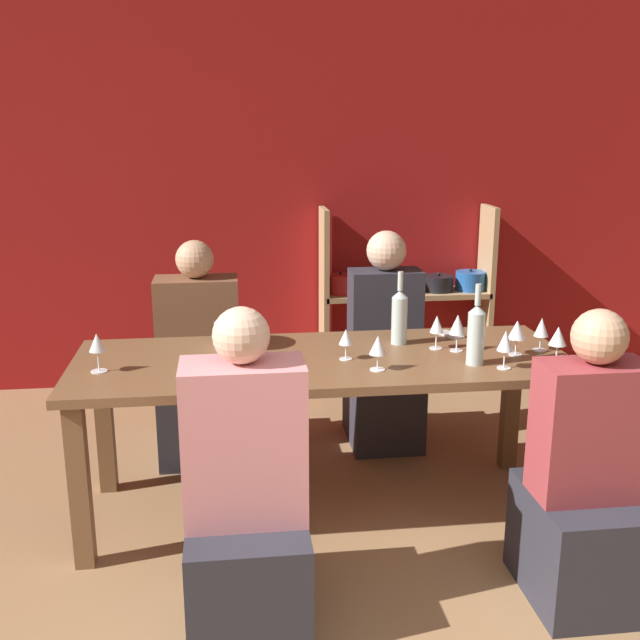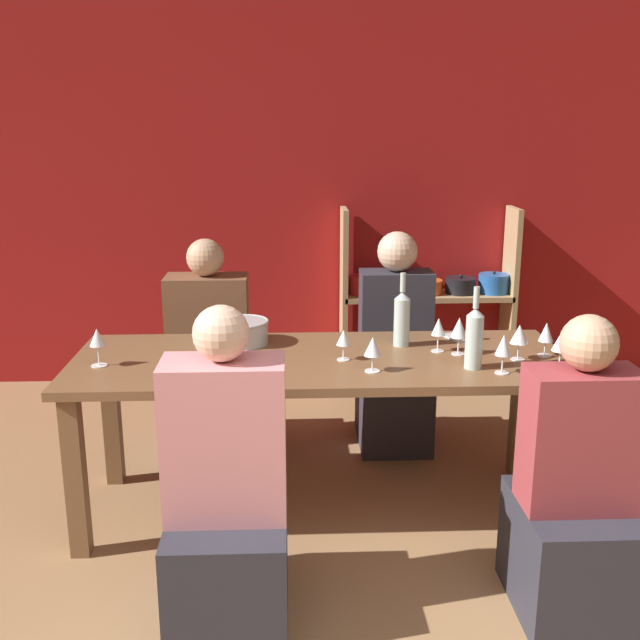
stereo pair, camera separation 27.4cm
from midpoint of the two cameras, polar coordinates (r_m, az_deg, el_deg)
wall_back_red at (r=5.24m, az=-3.36°, el=9.75°), size 8.80×0.06×2.70m
shelf_unit at (r=5.31m, az=5.23°, el=0.02°), size 1.19×0.30×1.25m
dining_table at (r=3.46m, az=-2.07°, el=-4.40°), size 2.27×0.84×0.77m
mixing_bowl at (r=3.62m, az=-8.24°, el=-1.00°), size 0.25×0.25×0.12m
wine_bottle_green at (r=3.33m, az=9.51°, el=-1.04°), size 0.08×0.08×0.36m
wine_bottle_dark at (r=3.60m, az=3.91°, el=0.29°), size 0.08×0.08×0.36m
wine_glass_red_a at (r=3.51m, az=12.64°, el=-0.83°), size 0.08×0.08×0.16m
wine_glass_red_b at (r=3.37m, az=-18.88°, el=-1.79°), size 0.07×0.07×0.17m
wine_glass_red_c at (r=3.61m, az=14.46°, el=-0.65°), size 0.07×0.07×0.16m
wine_glass_white_a at (r=3.22m, az=2.01°, el=-2.04°), size 0.08×0.08×0.15m
wine_glass_white_b at (r=3.30m, az=11.66°, el=-1.68°), size 0.07×0.07×0.17m
wine_glass_empty_a at (r=3.36m, az=-0.34°, el=-1.40°), size 0.07×0.07×0.14m
wine_glass_empty_b at (r=3.52m, az=8.26°, el=-0.42°), size 0.08×0.08×0.18m
wine_glass_empty_c at (r=3.54m, az=6.71°, el=-0.41°), size 0.07×0.07×0.16m
wine_glass_white_c at (r=3.50m, az=15.56°, el=-1.28°), size 0.08×0.08×0.15m
cell_phone at (r=3.80m, az=7.83°, el=-1.13°), size 0.12×0.17×0.01m
person_near_a at (r=2.85m, az=-8.49°, el=-14.31°), size 0.44×0.55×1.21m
person_far_a at (r=4.30m, az=3.06°, el=-3.53°), size 0.40×0.50×1.24m
person_near_b at (r=3.07m, az=17.00°, el=-12.79°), size 0.40×0.50×1.17m
person_far_b at (r=4.24m, az=-10.99°, el=-4.43°), size 0.45×0.56×1.21m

